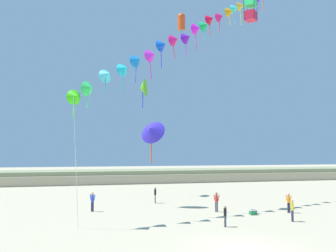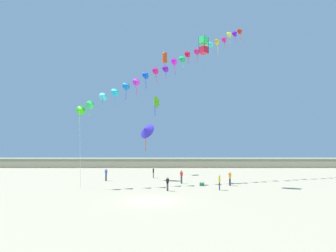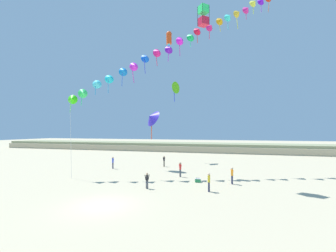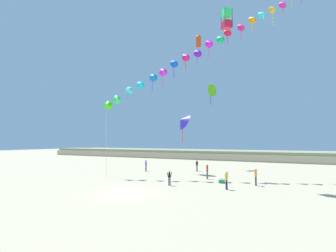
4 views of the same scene
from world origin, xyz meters
name	(u,v)px [view 2 (image 2 of 4)]	position (x,y,z in m)	size (l,w,h in m)	color
ground_plane	(151,201)	(0.00, 0.00, 0.00)	(240.00, 240.00, 0.00)	#C1B28E
dune_ridge	(162,162)	(0.00, 46.00, 1.07)	(120.00, 10.63, 2.16)	tan
person_near_left	(152,172)	(-0.87, 18.37, 0.96)	(0.23, 0.58, 1.67)	#726656
person_near_right	(218,181)	(7.18, 5.97, 0.98)	(0.23, 0.59, 1.69)	#282D4C
person_mid_center	(180,176)	(3.24, 11.56, 1.00)	(0.47, 0.51, 1.73)	#474C56
person_far_left	(167,183)	(1.40, 5.42, 0.87)	(0.40, 0.45, 1.51)	#474C56
person_far_right	(229,178)	(9.19, 9.53, 1.00)	(0.31, 0.59, 1.74)	#282D4C
person_far_center	(105,174)	(-7.48, 14.52, 1.00)	(0.52, 0.45, 1.73)	#282D4C
kite_banner_string	(177,61)	(3.02, 15.28, 18.02)	(25.34, 16.57, 27.02)	#33E112
large_kite_low_lead	(145,130)	(-1.88, 15.52, 7.43)	(3.13, 3.05, 4.45)	#3829C6
large_kite_mid_trail	(164,58)	(0.95, 14.70, 18.20)	(1.01, 1.01, 2.12)	#DE4717
large_kite_high_solo	(154,102)	(-1.02, 25.25, 13.40)	(1.67, 2.33, 3.67)	#5BC613
large_kite_outer_drift	(203,45)	(6.21, 10.23, 18.37)	(1.35, 1.35, 2.22)	red
beach_cooler	(201,184)	(5.67, 9.41, 0.21)	(0.58, 0.41, 0.46)	#23844C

